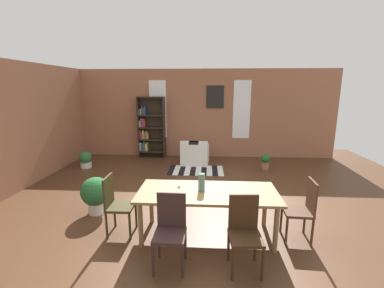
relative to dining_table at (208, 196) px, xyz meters
The scene contains 18 objects.
ground_plane 0.93m from the dining_table, 116.58° to the left, with size 11.02×11.02×0.00m, color #4D2F1D.
back_wall_brick 4.94m from the dining_table, 93.37° to the left, with size 8.82×0.12×2.87m, color #9E6348.
window_pane_0 5.16m from the dining_table, 109.02° to the left, with size 0.55×0.02×1.87m, color white.
window_pane_1 5.01m from the dining_table, 77.30° to the left, with size 0.55×0.02×1.87m, color white.
dining_table is the anchor object (origin of this frame).
vase_on_table 0.23m from the dining_table, behind, with size 0.10×0.10×0.28m, color #4C7266.
tealight_candle_0 0.48m from the dining_table, 163.70° to the left, with size 0.04×0.04×0.04m, color silver.
dining_chair_head_right 1.44m from the dining_table, ahead, with size 0.42×0.42×0.95m.
dining_chair_near_right 0.84m from the dining_table, 55.49° to the right, with size 0.42×0.42×0.95m.
dining_chair_near_left 0.85m from the dining_table, 124.71° to the right, with size 0.41×0.41×0.95m.
dining_chair_head_left 1.44m from the dining_table, behind, with size 0.40×0.40×0.95m.
bookshelf_tall 5.03m from the dining_table, 112.50° to the left, with size 0.88×0.28×2.00m.
armchair_white 3.95m from the dining_table, 95.58° to the left, with size 0.86×0.86×0.75m.
potted_plant_by_shelf 3.86m from the dining_table, 64.75° to the left, with size 0.26×0.26×0.45m.
potted_plant_corner 2.16m from the dining_table, 162.73° to the left, with size 0.53×0.53×0.68m.
potted_plant_window 4.87m from the dining_table, 136.71° to the left, with size 0.35×0.35×0.48m.
striped_rug 3.35m from the dining_table, 95.75° to the left, with size 1.53×0.93×0.01m.
framed_picture 4.98m from the dining_table, 87.41° to the left, with size 0.56×0.03×0.72m, color black.
Camera 1 is at (0.27, -4.24, 2.28)m, focal length 24.13 mm.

